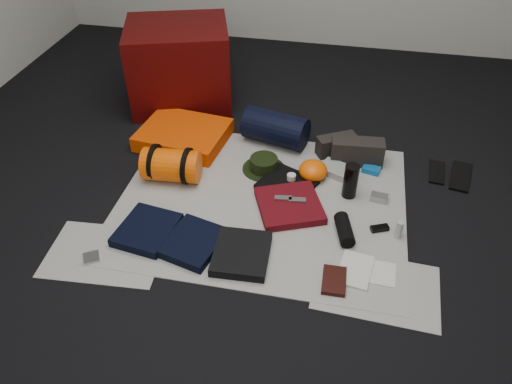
% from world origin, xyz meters
% --- Properties ---
extents(floor, '(4.50, 4.50, 0.02)m').
position_xyz_m(floor, '(0.00, 0.00, -0.01)').
color(floor, black).
rests_on(floor, ground).
extents(newspaper_mat, '(1.60, 1.30, 0.01)m').
position_xyz_m(newspaper_mat, '(0.00, 0.00, 0.00)').
color(newspaper_mat, beige).
rests_on(newspaper_mat, floor).
extents(newspaper_sheet_front_left, '(0.61, 0.44, 0.00)m').
position_xyz_m(newspaper_sheet_front_left, '(-0.70, -0.55, 0.00)').
color(newspaper_sheet_front_left, beige).
rests_on(newspaper_sheet_front_left, floor).
extents(newspaper_sheet_front_right, '(0.60, 0.43, 0.00)m').
position_xyz_m(newspaper_sheet_front_right, '(0.65, -0.50, 0.00)').
color(newspaper_sheet_front_right, beige).
rests_on(newspaper_sheet_front_right, floor).
extents(red_cabinet, '(0.83, 0.75, 0.57)m').
position_xyz_m(red_cabinet, '(-0.79, 1.01, 0.29)').
color(red_cabinet, '#450505').
rests_on(red_cabinet, floor).
extents(sleeping_pad, '(0.59, 0.51, 0.10)m').
position_xyz_m(sleeping_pad, '(-0.62, 0.49, 0.06)').
color(sleeping_pad, '#F54502').
rests_on(sleeping_pad, newspaper_mat).
extents(stuff_sack, '(0.34, 0.22, 0.20)m').
position_xyz_m(stuff_sack, '(-0.56, 0.10, 0.10)').
color(stuff_sack, '#FB5604').
rests_on(stuff_sack, newspaper_mat).
extents(sack_strap_left, '(0.02, 0.22, 0.22)m').
position_xyz_m(sack_strap_left, '(-0.66, 0.10, 0.11)').
color(sack_strap_left, black).
rests_on(sack_strap_left, newspaper_mat).
extents(sack_strap_right, '(0.03, 0.22, 0.22)m').
position_xyz_m(sack_strap_right, '(-0.46, 0.10, 0.11)').
color(sack_strap_right, black).
rests_on(sack_strap_right, newspaper_mat).
extents(navy_duffel, '(0.45, 0.31, 0.21)m').
position_xyz_m(navy_duffel, '(-0.03, 0.60, 0.11)').
color(navy_duffel, black).
rests_on(navy_duffel, newspaper_mat).
extents(boonie_brim, '(0.32, 0.32, 0.01)m').
position_xyz_m(boonie_brim, '(-0.04, 0.30, 0.01)').
color(boonie_brim, black).
rests_on(boonie_brim, newspaper_mat).
extents(boonie_crown, '(0.17, 0.17, 0.07)m').
position_xyz_m(boonie_crown, '(-0.04, 0.30, 0.05)').
color(boonie_crown, black).
rests_on(boonie_crown, boonie_brim).
extents(hiking_boot_left, '(0.26, 0.20, 0.12)m').
position_xyz_m(hiking_boot_left, '(0.37, 0.56, 0.07)').
color(hiking_boot_left, black).
rests_on(hiking_boot_left, newspaper_mat).
extents(hiking_boot_right, '(0.33, 0.14, 0.16)m').
position_xyz_m(hiking_boot_right, '(0.50, 0.48, 0.09)').
color(hiking_boot_right, black).
rests_on(hiking_boot_right, newspaper_mat).
extents(flip_flop_left, '(0.11, 0.24, 0.01)m').
position_xyz_m(flip_flop_left, '(1.00, 0.48, 0.01)').
color(flip_flop_left, black).
rests_on(flip_flop_left, floor).
extents(flip_flop_right, '(0.16, 0.30, 0.02)m').
position_xyz_m(flip_flop_right, '(1.13, 0.46, 0.01)').
color(flip_flop_right, black).
rests_on(flip_flop_right, floor).
extents(trousers_navy_a, '(0.32, 0.35, 0.05)m').
position_xyz_m(trousers_navy_a, '(-0.54, -0.37, 0.03)').
color(trousers_navy_a, black).
rests_on(trousers_navy_a, newspaper_mat).
extents(trousers_navy_b, '(0.34, 0.36, 0.05)m').
position_xyz_m(trousers_navy_b, '(-0.28, -0.41, 0.03)').
color(trousers_navy_b, black).
rests_on(trousers_navy_b, newspaper_mat).
extents(trousers_charcoal, '(0.29, 0.32, 0.05)m').
position_xyz_m(trousers_charcoal, '(-0.02, -0.44, 0.03)').
color(trousers_charcoal, black).
rests_on(trousers_charcoal, newspaper_mat).
extents(black_tshirt, '(0.38, 0.37, 0.03)m').
position_xyz_m(black_tshirt, '(0.12, 0.16, 0.02)').
color(black_tshirt, black).
rests_on(black_tshirt, newspaper_mat).
extents(red_shirt, '(0.44, 0.44, 0.04)m').
position_xyz_m(red_shirt, '(0.16, -0.03, 0.03)').
color(red_shirt, '#570910').
rests_on(red_shirt, newspaper_mat).
extents(orange_stuff_sack, '(0.20, 0.20, 0.11)m').
position_xyz_m(orange_stuff_sack, '(0.26, 0.27, 0.06)').
color(orange_stuff_sack, '#FB5604').
rests_on(orange_stuff_sack, newspaper_mat).
extents(first_aid_pouch, '(0.22, 0.19, 0.04)m').
position_xyz_m(first_aid_pouch, '(0.39, 0.35, 0.03)').
color(first_aid_pouch, gray).
rests_on(first_aid_pouch, newspaper_mat).
extents(water_bottle, '(0.09, 0.09, 0.21)m').
position_xyz_m(water_bottle, '(0.48, 0.15, 0.11)').
color(water_bottle, black).
rests_on(water_bottle, newspaper_mat).
extents(speaker, '(0.13, 0.21, 0.08)m').
position_xyz_m(speaker, '(0.47, -0.18, 0.04)').
color(speaker, black).
rests_on(speaker, newspaper_mat).
extents(compact_camera, '(0.10, 0.07, 0.04)m').
position_xyz_m(compact_camera, '(0.65, 0.14, 0.02)').
color(compact_camera, '#A3A3A7').
rests_on(compact_camera, newspaper_mat).
extents(cyan_case, '(0.12, 0.09, 0.03)m').
position_xyz_m(cyan_case, '(0.60, 0.40, 0.02)').
color(cyan_case, '#105B9E').
rests_on(cyan_case, newspaper_mat).
extents(toiletry_purple, '(0.04, 0.04, 0.09)m').
position_xyz_m(toiletry_purple, '(0.75, -0.13, 0.05)').
color(toiletry_purple, '#3E2578').
rests_on(toiletry_purple, newspaper_mat).
extents(toiletry_clear, '(0.05, 0.05, 0.10)m').
position_xyz_m(toiletry_clear, '(0.75, -0.14, 0.06)').
color(toiletry_clear, '#AEB3AE').
rests_on(toiletry_clear, newspaper_mat).
extents(paperback_book, '(0.12, 0.17, 0.02)m').
position_xyz_m(paperback_book, '(0.45, -0.51, 0.02)').
color(paperback_book, black).
rests_on(paperback_book, newspaper_mat).
extents(map_booklet, '(0.19, 0.24, 0.01)m').
position_xyz_m(map_booklet, '(0.55, -0.42, 0.01)').
color(map_booklet, silver).
rests_on(map_booklet, newspaper_mat).
extents(map_printout, '(0.13, 0.16, 0.01)m').
position_xyz_m(map_printout, '(0.68, -0.41, 0.01)').
color(map_printout, silver).
rests_on(map_printout, newspaper_mat).
extents(sunglasses, '(0.10, 0.07, 0.02)m').
position_xyz_m(sunglasses, '(0.66, -0.11, 0.02)').
color(sunglasses, black).
rests_on(sunglasses, newspaper_mat).
extents(key_cluster, '(0.11, 0.11, 0.01)m').
position_xyz_m(key_cluster, '(-0.75, -0.60, 0.01)').
color(key_cluster, '#A3A3A7').
rests_on(key_cluster, newspaper_mat).
extents(tape_roll, '(0.05, 0.05, 0.04)m').
position_xyz_m(tape_roll, '(0.14, 0.19, 0.05)').
color(tape_roll, silver).
rests_on(tape_roll, black_tshirt).
extents(energy_bar_a, '(0.10, 0.05, 0.01)m').
position_xyz_m(energy_bar_a, '(0.12, -0.01, 0.06)').
color(energy_bar_a, '#A3A3A7').
rests_on(energy_bar_a, red_shirt).
extents(energy_bar_b, '(0.10, 0.05, 0.01)m').
position_xyz_m(energy_bar_b, '(0.20, -0.01, 0.06)').
color(energy_bar_b, '#A3A3A7').
rests_on(energy_bar_b, red_shirt).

